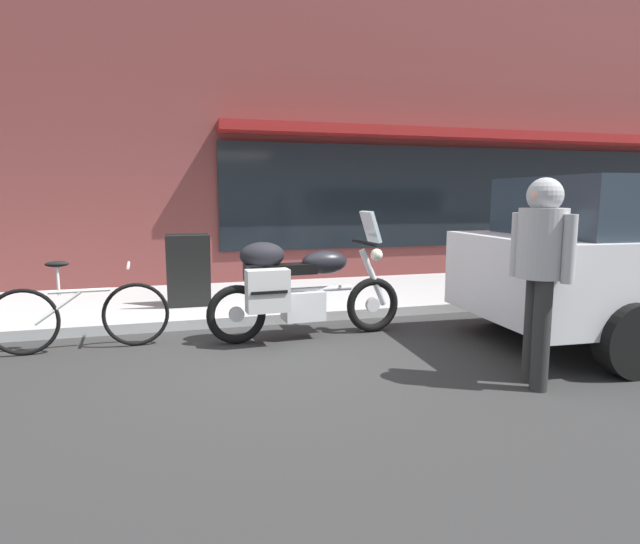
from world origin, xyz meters
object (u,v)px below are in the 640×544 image
parked_bicycle (80,315)px  sandwich_board_sign (188,271)px  pedestrian_walking (541,257)px  touring_motorcycle (297,285)px

parked_bicycle → sandwich_board_sign: size_ratio=1.80×
pedestrian_walking → sandwich_board_sign: (-2.65, 3.41, -0.48)m
touring_motorcycle → pedestrian_walking: bearing=-51.1°
touring_motorcycle → pedestrian_walking: size_ratio=1.30×
touring_motorcycle → parked_bicycle: 2.22m
pedestrian_walking → sandwich_board_sign: 4.35m
touring_motorcycle → pedestrian_walking: 2.52m
parked_bicycle → sandwich_board_sign: 1.73m
parked_bicycle → pedestrian_walking: size_ratio=1.01×
touring_motorcycle → sandwich_board_sign: (-1.10, 1.48, -0.00)m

